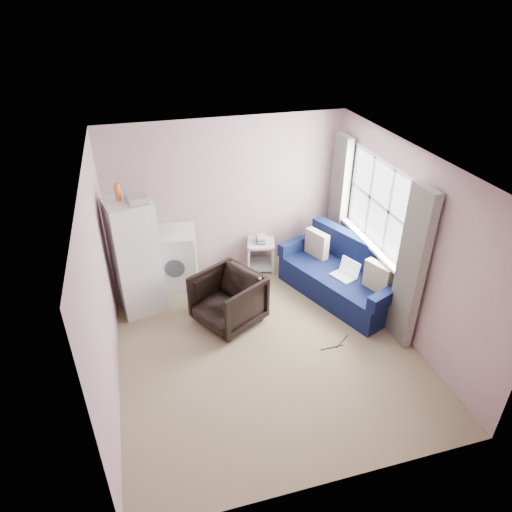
{
  "coord_description": "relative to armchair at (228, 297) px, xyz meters",
  "views": [
    {
      "loc": [
        -1.36,
        -4.48,
        4.14
      ],
      "look_at": [
        0.05,
        0.6,
        1.0
      ],
      "focal_mm": 32.0,
      "sensor_mm": 36.0,
      "label": 1
    }
  ],
  "objects": [
    {
      "name": "room",
      "position": [
        0.38,
        -0.56,
        0.83
      ],
      "size": [
        3.84,
        4.24,
        2.54
      ],
      "color": "#8A785A",
      "rests_on": "ground"
    },
    {
      "name": "armchair",
      "position": [
        0.0,
        0.0,
        0.0
      ],
      "size": [
        1.06,
        1.08,
        0.84
      ],
      "primitive_type": "imported",
      "rotation": [
        0.0,
        0.0,
        -1.05
      ],
      "color": "black",
      "rests_on": "ground"
    },
    {
      "name": "side_table",
      "position": [
        0.84,
        1.29,
        -0.14
      ],
      "size": [
        0.54,
        0.54,
        0.6
      ],
      "rotation": [
        0.0,
        0.0,
        -0.27
      ],
      "color": "beige",
      "rests_on": "ground"
    },
    {
      "name": "washing_machine",
      "position": [
        -0.58,
        1.2,
        0.06
      ],
      "size": [
        0.74,
        0.74,
        0.92
      ],
      "rotation": [
        0.0,
        0.0,
        -0.15
      ],
      "color": "silver",
      "rests_on": "ground"
    },
    {
      "name": "sofa",
      "position": [
        1.85,
        0.2,
        -0.1
      ],
      "size": [
        1.56,
        2.15,
        0.88
      ],
      "rotation": [
        0.0,
        0.0,
        0.39
      ],
      "color": "#0D163C",
      "rests_on": "ground"
    },
    {
      "name": "window_dressing",
      "position": [
        2.15,
        0.14,
        0.69
      ],
      "size": [
        0.17,
        2.62,
        2.18
      ],
      "color": "white",
      "rests_on": "ground"
    },
    {
      "name": "fridge",
      "position": [
        -1.16,
        0.69,
        0.45
      ],
      "size": [
        0.71,
        0.71,
        1.95
      ],
      "rotation": [
        0.0,
        0.0,
        0.23
      ],
      "color": "silver",
      "rests_on": "ground"
    },
    {
      "name": "floor_cables",
      "position": [
        1.28,
        -0.87,
        -0.41
      ],
      "size": [
        0.48,
        0.21,
        0.01
      ],
      "rotation": [
        0.0,
        0.0,
        0.38
      ],
      "color": "black",
      "rests_on": "ground"
    }
  ]
}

